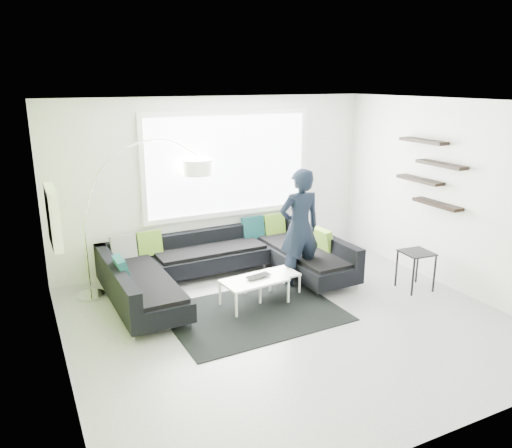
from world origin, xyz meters
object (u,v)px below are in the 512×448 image
Objects in this scene: arc_lamp at (84,224)px; laptop at (261,278)px; side_table at (415,271)px; coffee_table at (264,287)px; sectional_sofa at (227,266)px; person at (299,228)px.

laptop is (2.13, -1.29, -0.72)m from arc_lamp.
arc_lamp is 3.75× the size of side_table.
sectional_sofa is at bearing 108.39° from coffee_table.
laptop is at bearing 27.08° from person.
coffee_table is 0.25m from laptop.
sectional_sofa reaches higher than coffee_table.
sectional_sofa is at bearing -17.21° from person.
arc_lamp is 5.37× the size of laptop.
arc_lamp is 3.11m from person.
person reaches higher than coffee_table.
sectional_sofa is at bearing 93.17° from laptop.
coffee_table is 0.52× the size of arc_lamp.
sectional_sofa is 1.60× the size of arc_lamp.
side_table is 1.85m from person.
side_table reaches higher than laptop.
laptop reaches higher than coffee_table.
arc_lamp reaches higher than coffee_table.
sectional_sofa is 8.60× the size of laptop.
side_table is at bearing -27.21° from arc_lamp.
laptop is (-2.31, 0.57, 0.09)m from side_table.
sectional_sofa is 3.10× the size of coffee_table.
sectional_sofa is at bearing 152.11° from side_table.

